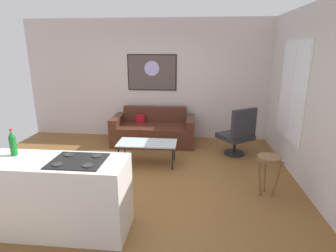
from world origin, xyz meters
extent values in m
cube|color=brown|center=(0.00, 0.00, -0.02)|extent=(6.40, 6.40, 0.04)
cube|color=beige|center=(0.00, 2.42, 1.40)|extent=(6.40, 0.05, 2.80)
cube|color=beige|center=(2.62, 0.30, 1.40)|extent=(0.05, 6.40, 2.80)
cube|color=#4A2619|center=(-0.05, 1.84, 0.22)|extent=(1.50, 0.86, 0.44)
cube|color=#4A2619|center=(-0.05, 2.18, 0.63)|extent=(1.50, 0.17, 0.37)
cube|color=#4A2619|center=(-0.88, 1.83, 0.31)|extent=(0.19, 0.85, 0.63)
cube|color=#4A2619|center=(0.79, 1.84, 0.31)|extent=(0.19, 0.85, 0.63)
cube|color=#A4111D|center=(-0.38, 1.99, 0.54)|extent=(0.22, 0.14, 0.20)
cube|color=silver|center=(0.01, 0.68, 0.42)|extent=(1.10, 0.53, 0.02)
cylinder|color=#232326|center=(-0.48, 0.46, 0.21)|extent=(0.03, 0.03, 0.41)
cylinder|color=#232326|center=(0.51, 0.46, 0.21)|extent=(0.03, 0.03, 0.41)
cylinder|color=#232326|center=(-0.48, 0.90, 0.21)|extent=(0.03, 0.03, 0.41)
cylinder|color=#232326|center=(0.51, 0.90, 0.21)|extent=(0.03, 0.03, 0.41)
cylinder|color=black|center=(1.73, 1.36, 0.02)|extent=(0.41, 0.41, 0.04)
cylinder|color=black|center=(1.73, 1.36, 0.22)|extent=(0.06, 0.06, 0.36)
cube|color=#2A2A2F|center=(1.73, 1.36, 0.39)|extent=(0.81, 0.80, 0.10)
cube|color=#2A2A2F|center=(1.85, 1.18, 0.72)|extent=(0.53, 0.40, 0.57)
cylinder|color=brown|center=(1.98, -0.27, 0.60)|extent=(0.34, 0.34, 0.03)
cylinder|color=brown|center=(1.98, -0.13, 0.29)|extent=(0.04, 0.13, 0.58)
cylinder|color=brown|center=(1.86, -0.34, 0.29)|extent=(0.13, 0.10, 0.58)
cylinder|color=brown|center=(2.11, -0.34, 0.29)|extent=(0.13, 0.10, 0.58)
cube|color=white|center=(-0.72, -1.36, 0.45)|extent=(1.69, 0.62, 0.91)
cube|color=black|center=(-0.42, -1.36, 0.91)|extent=(0.60, 0.50, 0.01)
cylinder|color=#2D2D2D|center=(-0.59, -1.50, 0.92)|extent=(0.11, 0.11, 0.01)
cylinder|color=#2D2D2D|center=(-0.25, -1.50, 0.92)|extent=(0.11, 0.11, 0.01)
cylinder|color=#2D2D2D|center=(-0.59, -1.22, 0.92)|extent=(0.11, 0.11, 0.01)
cylinder|color=#2D2D2D|center=(-0.25, -1.22, 0.92)|extent=(0.11, 0.11, 0.01)
cylinder|color=#147023|center=(-1.24, -1.26, 1.02)|extent=(0.08, 0.08, 0.23)
cone|color=#147023|center=(-1.24, -1.26, 1.17)|extent=(0.07, 0.07, 0.07)
cylinder|color=red|center=(-1.24, -1.26, 1.22)|extent=(0.03, 0.03, 0.03)
cube|color=black|center=(-0.14, 2.39, 1.58)|extent=(1.17, 0.01, 0.84)
cube|color=#534540|center=(-0.14, 2.38, 1.58)|extent=(1.12, 0.02, 0.79)
cylinder|color=#B1A8E5|center=(-0.14, 2.37, 1.67)|extent=(0.35, 0.01, 0.35)
cube|color=silver|center=(2.59, 0.90, 1.40)|extent=(0.02, 1.29, 1.76)
cube|color=white|center=(2.58, 0.90, 1.40)|extent=(0.01, 1.21, 1.68)
cube|color=silver|center=(2.58, 0.90, 1.40)|extent=(0.01, 0.04, 1.68)
camera|label=1|loc=(0.87, -4.10, 2.14)|focal=29.22mm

